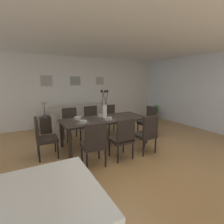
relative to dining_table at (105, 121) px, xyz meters
name	(u,v)px	position (x,y,z in m)	size (l,w,h in m)	color
ground_plane	(121,154)	(0.09, -0.66, -0.67)	(9.00, 9.00, 0.00)	#A87A47
back_wall_panel	(77,91)	(0.09, 2.59, 0.63)	(9.00, 0.10, 2.60)	silver
side_window_wall	(204,92)	(3.74, -0.26, 0.63)	(0.10, 6.30, 2.60)	white
ceiling_panel	(113,39)	(0.09, -0.26, 1.97)	(9.00, 7.20, 0.08)	white
dining_table	(105,121)	(0.00, 0.00, 0.00)	(2.20, 0.97, 0.74)	black
dining_chair_near_left	(94,142)	(-0.68, -0.91, -0.16)	(0.47, 0.47, 0.92)	black
dining_chair_near_right	(71,122)	(-0.66, 0.89, -0.16)	(0.45, 0.45, 0.92)	black
dining_chair_far_left	(123,137)	(-0.02, -0.91, -0.16)	(0.44, 0.44, 0.92)	black
dining_chair_far_right	(92,119)	(0.02, 0.92, -0.16)	(0.47, 0.47, 0.92)	black
dining_chair_mid_left	(147,132)	(0.64, -0.91, -0.16)	(0.46, 0.46, 0.92)	black
dining_chair_mid_right	(110,118)	(0.64, 0.87, -0.16)	(0.44, 0.44, 0.92)	black
dining_chair_head_west	(43,136)	(-1.52, -0.01, -0.16)	(0.45, 0.45, 0.92)	black
dining_chair_head_east	(149,120)	(1.53, 0.02, -0.16)	(0.45, 0.45, 0.92)	black
centerpiece_vase	(105,107)	(0.00, 0.00, 0.35)	(0.21, 0.23, 0.73)	silver
placemat_near_left	(83,123)	(-0.66, -0.22, 0.07)	(0.32, 0.32, 0.01)	#4C4742
bowl_near_left	(83,121)	(-0.66, -0.22, 0.11)	(0.17, 0.17, 0.07)	#B2ADA3
placemat_near_right	(78,119)	(-0.66, 0.22, 0.07)	(0.32, 0.32, 0.01)	#4C4742
bowl_near_right	(78,118)	(-0.66, 0.22, 0.11)	(0.17, 0.17, 0.07)	#B2ADA3
placemat_far_left	(109,120)	(0.00, -0.22, 0.07)	(0.32, 0.32, 0.01)	#4C4742
bowl_far_left	(109,118)	(0.00, -0.22, 0.11)	(0.17, 0.17, 0.07)	#B2ADA3
placemat_far_right	(101,117)	(0.00, 0.22, 0.07)	(0.32, 0.32, 0.01)	#4C4742
bowl_far_right	(101,115)	(0.00, 0.22, 0.11)	(0.17, 0.17, 0.07)	#B2ADA3
sofa	(80,120)	(-0.05, 1.91, -0.39)	(2.05, 0.84, 0.80)	#A89E8E
side_table	(46,125)	(-1.24, 1.92, -0.41)	(0.36, 0.36, 0.52)	black
table_lamp	(44,106)	(-1.24, 1.92, 0.22)	(0.22, 0.22, 0.51)	#4C4C51
framed_picture_left	(47,81)	(-1.03, 2.52, 1.03)	(0.41, 0.03, 0.39)	#B2ADA3
framed_picture_center	(75,81)	(0.00, 2.52, 1.03)	(0.42, 0.03, 0.35)	#B2ADA3
framed_picture_right	(100,81)	(1.03, 2.52, 1.03)	(0.34, 0.03, 0.31)	#B2ADA3
potted_plant	(155,111)	(3.24, 1.57, -0.30)	(0.36, 0.36, 0.67)	silver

